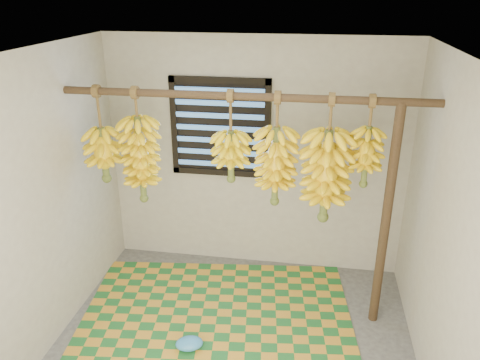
% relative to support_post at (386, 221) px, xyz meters
% --- Properties ---
extents(floor, '(3.00, 3.00, 0.01)m').
position_rel_support_post_xyz_m(floor, '(-1.20, -0.70, -1.00)').
color(floor, '#444444').
rests_on(floor, ground).
extents(ceiling, '(3.00, 3.00, 0.01)m').
position_rel_support_post_xyz_m(ceiling, '(-1.20, -0.70, 1.40)').
color(ceiling, silver).
rests_on(ceiling, wall_back).
extents(wall_back, '(3.00, 0.01, 2.40)m').
position_rel_support_post_xyz_m(wall_back, '(-1.20, 0.80, 0.20)').
color(wall_back, gray).
rests_on(wall_back, floor).
extents(wall_left, '(0.01, 3.00, 2.40)m').
position_rel_support_post_xyz_m(wall_left, '(-2.71, -0.70, 0.20)').
color(wall_left, gray).
rests_on(wall_left, floor).
extents(wall_right, '(0.01, 3.00, 2.40)m').
position_rel_support_post_xyz_m(wall_right, '(0.30, -0.70, 0.20)').
color(wall_right, gray).
rests_on(wall_right, floor).
extents(window, '(1.00, 0.04, 1.00)m').
position_rel_support_post_xyz_m(window, '(-1.55, 0.78, 0.50)').
color(window, black).
rests_on(window, wall_back).
extents(hanging_pole, '(3.00, 0.06, 0.06)m').
position_rel_support_post_xyz_m(hanging_pole, '(-1.20, 0.00, 1.00)').
color(hanging_pole, '#422F1B').
rests_on(hanging_pole, wall_left).
extents(support_post, '(0.08, 0.08, 2.00)m').
position_rel_support_post_xyz_m(support_post, '(0.00, 0.00, 0.00)').
color(support_post, '#422F1B').
rests_on(support_post, floor).
extents(woven_mat, '(2.65, 2.22, 0.01)m').
position_rel_support_post_xyz_m(woven_mat, '(-1.39, -0.32, -0.99)').
color(woven_mat, '#1C5F28').
rests_on(woven_mat, floor).
extents(plastic_bag, '(0.27, 0.23, 0.10)m').
position_rel_support_post_xyz_m(plastic_bag, '(-1.55, -0.64, -0.94)').
color(plastic_bag, '#3482C4').
rests_on(plastic_bag, woven_mat).
extents(banana_bunch_a, '(0.31, 0.31, 0.85)m').
position_rel_support_post_xyz_m(banana_bunch_a, '(-2.42, 0.00, 0.45)').
color(banana_bunch_a, brown).
rests_on(banana_bunch_a, hanging_pole).
extents(banana_bunch_b, '(0.33, 0.33, 1.02)m').
position_rel_support_post_xyz_m(banana_bunch_b, '(-2.09, -0.00, 0.42)').
color(banana_bunch_b, brown).
rests_on(banana_bunch_b, hanging_pole).
extents(banana_bunch_c, '(0.32, 0.32, 0.78)m').
position_rel_support_post_xyz_m(banana_bunch_c, '(-1.30, 0.00, 0.50)').
color(banana_bunch_c, brown).
rests_on(banana_bunch_c, hanging_pole).
extents(banana_bunch_d, '(0.35, 0.35, 0.96)m').
position_rel_support_post_xyz_m(banana_bunch_d, '(-0.93, -0.00, 0.43)').
color(banana_bunch_d, brown).
rests_on(banana_bunch_d, hanging_pole).
extents(banana_bunch_e, '(0.40, 0.40, 1.07)m').
position_rel_support_post_xyz_m(banana_bunch_e, '(-0.51, 0.00, 0.37)').
color(banana_bunch_e, brown).
rests_on(banana_bunch_e, hanging_pole).
extents(banana_bunch_f, '(0.27, 0.27, 0.75)m').
position_rel_support_post_xyz_m(banana_bunch_f, '(-0.21, -0.00, 0.55)').
color(banana_bunch_f, brown).
rests_on(banana_bunch_f, hanging_pole).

